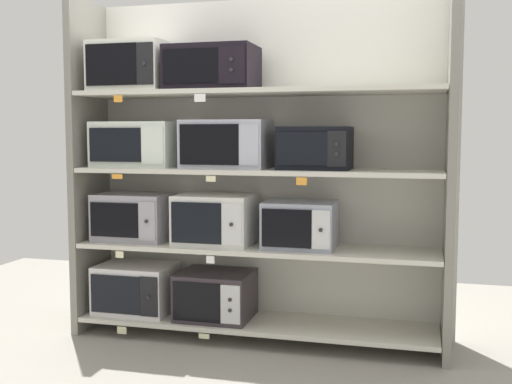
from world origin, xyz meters
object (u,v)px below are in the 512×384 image
object	(u,v)px
microwave_6	(226,144)
microwave_2	(134,217)
microwave_8	(132,67)
microwave_5	(137,144)
microwave_9	(212,68)
microwave_4	(300,225)
microwave_3	(216,219)
microwave_1	(216,295)
microwave_0	(136,288)
microwave_7	(315,148)

from	to	relation	value
microwave_6	microwave_2	bearing A→B (deg)	179.97
microwave_2	microwave_8	xyz separation A→B (m)	(0.00, -0.00, 1.02)
microwave_5	microwave_9	size ratio (longest dim) A/B	0.97
microwave_4	microwave_5	bearing A→B (deg)	179.98
microwave_6	microwave_9	bearing A→B (deg)	179.82
microwave_5	microwave_8	world-z (taller)	microwave_8
microwave_3	microwave_1	bearing A→B (deg)	-178.36
microwave_6	microwave_8	distance (m)	0.84
microwave_4	microwave_8	bearing A→B (deg)	-180.00
microwave_6	microwave_8	world-z (taller)	microwave_8
microwave_2	microwave_0	bearing A→B (deg)	-1.82
microwave_5	microwave_2	bearing A→B (deg)	179.93
microwave_4	microwave_5	distance (m)	1.25
microwave_0	microwave_3	xyz separation A→B (m)	(0.59, -0.00, 0.51)
microwave_9	microwave_3	bearing A→B (deg)	-0.66
microwave_0	microwave_3	world-z (taller)	microwave_3
microwave_1	microwave_9	size ratio (longest dim) A/B	0.84
microwave_2	microwave_8	world-z (taller)	microwave_8
microwave_2	microwave_7	bearing A→B (deg)	-0.01
microwave_3	microwave_4	bearing A→B (deg)	-0.00
microwave_2	microwave_7	world-z (taller)	microwave_7
microwave_0	microwave_7	bearing A→B (deg)	0.00
microwave_2	microwave_9	xyz separation A→B (m)	(0.58, -0.00, 1.00)
microwave_8	microwave_4	bearing A→B (deg)	0.00
microwave_3	microwave_4	world-z (taller)	microwave_3
microwave_6	microwave_7	bearing A→B (deg)	0.02
microwave_1	microwave_5	size ratio (longest dim) A/B	0.87
microwave_4	microwave_6	xyz separation A→B (m)	(-0.50, -0.00, 0.51)
microwave_6	microwave_5	bearing A→B (deg)	179.97
microwave_0	microwave_2	bearing A→B (deg)	178.18
microwave_8	microwave_5	bearing A→B (deg)	0.75
microwave_4	microwave_3	bearing A→B (deg)	180.00
microwave_6	microwave_9	size ratio (longest dim) A/B	0.96
microwave_1	microwave_6	distance (m)	1.02
microwave_1	microwave_8	world-z (taller)	microwave_8
microwave_0	microwave_9	distance (m)	1.60
microwave_7	microwave_2	bearing A→B (deg)	179.99
microwave_0	microwave_7	size ratio (longest dim) A/B	1.14
microwave_2	microwave_7	distance (m)	1.35
microwave_3	microwave_6	bearing A→B (deg)	-0.06
microwave_1	microwave_9	distance (m)	1.51
microwave_8	microwave_7	bearing A→B (deg)	0.01
microwave_5	microwave_6	xyz separation A→B (m)	(0.64, -0.00, 0.00)
microwave_4	microwave_8	world-z (taller)	microwave_8
microwave_0	microwave_6	xyz separation A→B (m)	(0.66, -0.00, 1.00)
microwave_5	microwave_7	distance (m)	1.23
microwave_5	microwave_9	bearing A→B (deg)	-0.01
microwave_9	microwave_1	bearing A→B (deg)	-1.28
microwave_2	microwave_5	bearing A→B (deg)	-0.07
microwave_0	microwave_4	world-z (taller)	microwave_4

